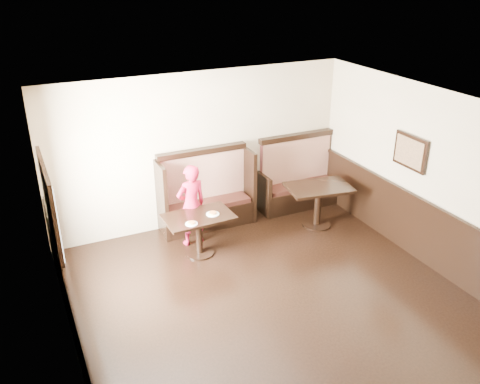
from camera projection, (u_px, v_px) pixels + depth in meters
ground at (298, 330)px, 6.76m from camera, size 7.00×7.00×0.00m
room_shell at (270, 282)px, 6.60m from camera, size 7.00×7.00×7.00m
booth_main at (206, 198)px, 9.25m from camera, size 1.75×0.72×1.45m
booth_neighbor at (298, 183)px, 10.03m from camera, size 1.65×0.72×1.45m
table_main at (199, 225)px, 8.30m from camera, size 1.13×0.73×0.71m
table_neighbor at (318, 196)px, 9.19m from camera, size 1.24×0.91×0.79m
child at (191, 205)px, 8.55m from camera, size 0.57×0.41×1.45m
pizza_plate_left at (192, 223)px, 7.97m from camera, size 0.20×0.20×0.04m
pizza_plate_right at (213, 213)px, 8.27m from camera, size 0.22×0.22×0.04m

